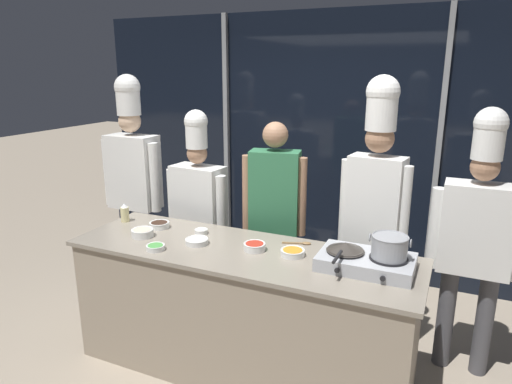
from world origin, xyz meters
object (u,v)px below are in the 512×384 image
object	(u,v)px
prep_bowl_soy_glaze	(159,224)
prep_bowl_carrots	(293,252)
portable_stove	(366,262)
prep_bowl_chicken	(142,232)
squeeze_bottle_oil	(125,213)
prep_bowl_onion	(197,241)
prep_bowl_chili_flakes	(255,246)
serving_spoon_slotted	(302,243)
stock_pot	(390,246)
prep_bowl_garlic	(201,231)
chef_line	(376,194)
chef_sous	(199,202)
chef_pastry	(477,230)
frying_pan	(345,247)
chef_head	(133,172)
person_guest	(274,206)
prep_bowl_scallions	(155,247)

from	to	relation	value
prep_bowl_soy_glaze	prep_bowl_carrots	world-z (taller)	prep_bowl_soy_glaze
portable_stove	prep_bowl_chicken	distance (m)	1.62
squeeze_bottle_oil	prep_bowl_onion	bearing A→B (deg)	-13.02
prep_bowl_chili_flakes	serving_spoon_slotted	xyz separation A→B (m)	(0.26, 0.24, -0.02)
portable_stove	prep_bowl_carrots	xyz separation A→B (m)	(-0.48, 0.00, -0.02)
stock_pot	prep_bowl_garlic	xyz separation A→B (m)	(-1.39, 0.11, -0.15)
prep_bowl_chili_flakes	chef_line	size ratio (longest dim) A/B	0.07
prep_bowl_chicken	chef_sous	distance (m)	0.74
chef_line	chef_pastry	distance (m)	0.71
chef_sous	frying_pan	bearing A→B (deg)	162.13
frying_pan	prep_bowl_garlic	world-z (taller)	frying_pan
frying_pan	squeeze_bottle_oil	world-z (taller)	squeeze_bottle_oil
frying_pan	squeeze_bottle_oil	xyz separation A→B (m)	(-1.83, 0.10, -0.05)
chef_head	prep_bowl_chicken	bearing A→B (deg)	131.91
portable_stove	person_guest	xyz separation A→B (m)	(-0.85, 0.58, 0.09)
stock_pot	chef_sous	xyz separation A→B (m)	(-1.72, 0.62, -0.10)
prep_bowl_scallions	chef_line	xyz separation A→B (m)	(1.31, 0.88, 0.31)
frying_pan	chef_head	world-z (taller)	chef_head
prep_bowl_scallions	prep_bowl_onion	bearing A→B (deg)	46.48
prep_bowl_scallions	serving_spoon_slotted	size ratio (longest dim) A/B	0.63
prep_bowl_scallions	chef_pastry	distance (m)	2.19
chef_head	prep_bowl_chili_flakes	bearing A→B (deg)	156.74
frying_pan	chef_pastry	xyz separation A→B (m)	(0.75, 0.62, 0.02)
squeeze_bottle_oil	prep_bowl_chili_flakes	distance (m)	1.22
person_guest	chef_pastry	size ratio (longest dim) A/B	0.92
chef_head	chef_pastry	world-z (taller)	chef_head
squeeze_bottle_oil	prep_bowl_onion	world-z (taller)	squeeze_bottle_oil
prep_bowl_carrots	person_guest	xyz separation A→B (m)	(-0.37, 0.58, 0.11)
chef_line	prep_bowl_soy_glaze	bearing A→B (deg)	25.54
prep_bowl_chicken	prep_bowl_onion	world-z (taller)	prep_bowl_chicken
prep_bowl_chicken	chef_head	xyz separation A→B (m)	(-0.70, 0.78, 0.23)
prep_bowl_chicken	portable_stove	bearing A→B (deg)	4.33
prep_bowl_chili_flakes	person_guest	xyz separation A→B (m)	(-0.10, 0.60, 0.11)
squeeze_bottle_oil	person_guest	distance (m)	1.21
prep_bowl_garlic	prep_bowl_scallions	xyz separation A→B (m)	(-0.12, -0.41, 0.00)
chef_sous	person_guest	bearing A→B (deg)	-177.46
prep_bowl_chicken	chef_sous	xyz separation A→B (m)	(0.04, 0.74, 0.04)
prep_bowl_scallions	prep_bowl_chili_flakes	xyz separation A→B (m)	(0.62, 0.28, 0.01)
prep_bowl_chicken	prep_bowl_soy_glaze	size ratio (longest dim) A/B	1.05
squeeze_bottle_oil	frying_pan	bearing A→B (deg)	-3.23
prep_bowl_chicken	chef_head	bearing A→B (deg)	131.63
prep_bowl_onion	prep_bowl_scallions	bearing A→B (deg)	-133.52
frying_pan	chef_pastry	size ratio (longest dim) A/B	0.22
prep_bowl_chicken	chef_head	distance (m)	1.08
prep_bowl_soy_glaze	person_guest	xyz separation A→B (m)	(0.77, 0.49, 0.11)
chef_head	chef_line	bearing A→B (deg)	178.22
squeeze_bottle_oil	chef_sous	size ratio (longest dim) A/B	0.08
serving_spoon_slotted	prep_bowl_chili_flakes	bearing A→B (deg)	-137.47
chef_pastry	prep_bowl_soy_glaze	bearing A→B (deg)	13.71
person_guest	prep_bowl_chili_flakes	bearing A→B (deg)	87.73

